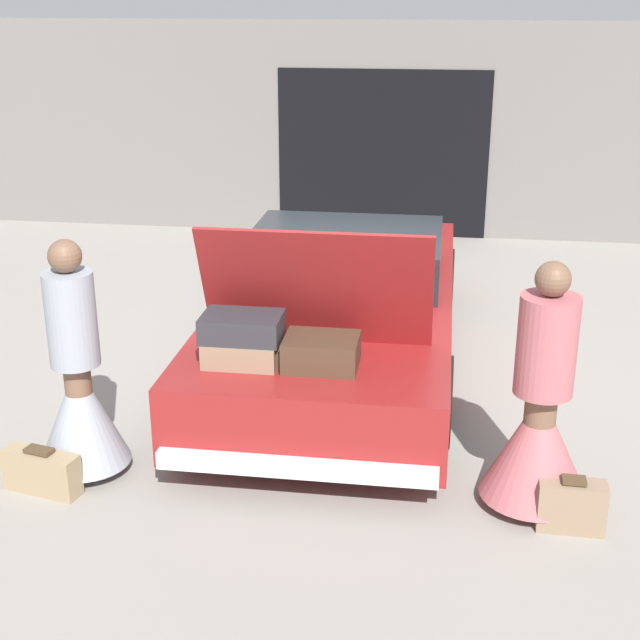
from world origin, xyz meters
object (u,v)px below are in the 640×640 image
Objects in this scene: person_left at (79,393)px; person_right at (539,424)px; car at (340,307)px; suitcase_beside_right_person at (571,505)px; suitcase_beside_left_person at (42,472)px.

person_left reaches higher than person_right.
car is 2.86× the size of person_left.
car is 2.99m from suitcase_beside_right_person.
car is 3.01m from suitcase_beside_left_person.
person_left is (-1.52, -2.15, 0.05)m from car.
suitcase_beside_left_person is at bearing -124.81° from car.
suitcase_beside_right_person reaches higher than suitcase_beside_left_person.
person_right is 3.28m from suitcase_beside_left_person.
person_right is at bearing 5.40° from suitcase_beside_left_person.
person_right is at bearing 129.04° from suitcase_beside_right_person.
person_left reaches higher than suitcase_beside_right_person.
person_left is 3.05m from person_right.
person_left is at bearing 175.58° from suitcase_beside_right_person.
person_left reaches higher than suitcase_beside_left_person.
suitcase_beside_right_person is at bearing -153.54° from person_right.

